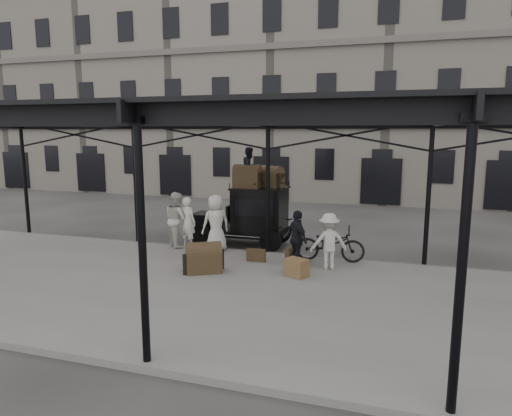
{
  "coord_description": "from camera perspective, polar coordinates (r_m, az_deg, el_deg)",
  "views": [
    {
      "loc": [
        4.1,
        -12.42,
        4.17
      ],
      "look_at": [
        -0.28,
        1.6,
        1.7
      ],
      "focal_mm": 32.0,
      "sensor_mm": 36.0,
      "label": 1
    }
  ],
  "objects": [
    {
      "name": "porter_midleft",
      "position": [
        16.3,
        -9.86,
        -1.39
      ],
      "size": [
        1.19,
        1.18,
        1.93
      ],
      "primitive_type": "imported",
      "rotation": [
        0.0,
        0.0,
        2.38
      ],
      "color": "beige",
      "rests_on": "platform"
    },
    {
      "name": "steamer_trunk_platform",
      "position": [
        13.32,
        -6.55,
        -6.43
      ],
      "size": [
        1.18,
        1.03,
        0.74
      ],
      "primitive_type": null,
      "rotation": [
        0.0,
        0.0,
        0.51
      ],
      "color": "#473921",
      "rests_on": "platform"
    },
    {
      "name": "porter_official",
      "position": [
        13.65,
        5.17,
        -3.87
      ],
      "size": [
        1.0,
        1.02,
        1.72
      ],
      "primitive_type": "imported",
      "rotation": [
        0.0,
        0.0,
        2.33
      ],
      "color": "black",
      "rests_on": "platform"
    },
    {
      "name": "porter_left",
      "position": [
        16.13,
        -8.5,
        -1.75
      ],
      "size": [
        0.75,
        0.61,
        1.78
      ],
      "primitive_type": "imported",
      "rotation": [
        0.0,
        0.0,
        2.82
      ],
      "color": "silver",
      "rests_on": "platform"
    },
    {
      "name": "bicycle",
      "position": [
        14.44,
        9.23,
        -4.44
      ],
      "size": [
        2.19,
        0.93,
        1.12
      ],
      "primitive_type": "imported",
      "rotation": [
        0.0,
        0.0,
        1.66
      ],
      "color": "black",
      "rests_on": "platform"
    },
    {
      "name": "suitcase_upright",
      "position": [
        14.42,
        4.4,
        -5.74
      ],
      "size": [
        0.28,
        0.62,
        0.45
      ],
      "primitive_type": "cube",
      "rotation": [
        0.0,
        0.0,
        -0.23
      ],
      "color": "#473921",
      "rests_on": "platform"
    },
    {
      "name": "steamer_trunk_roof_far",
      "position": [
        16.52,
        1.87,
        3.74
      ],
      "size": [
        1.02,
        0.85,
        0.64
      ],
      "primitive_type": null,
      "rotation": [
        0.0,
        0.0,
        -0.43
      ],
      "color": "#473921",
      "rests_on": "taxi"
    },
    {
      "name": "porter_centre",
      "position": [
        15.44,
        -5.05,
        -1.89
      ],
      "size": [
        1.11,
        1.09,
        1.94
      ],
      "primitive_type": "imported",
      "rotation": [
        0.0,
        0.0,
        3.88
      ],
      "color": "beige",
      "rests_on": "platform"
    },
    {
      "name": "platform",
      "position": [
        11.92,
        -3.94,
        -10.57
      ],
      "size": [
        28.0,
        8.0,
        0.15
      ],
      "primitive_type": "cube",
      "color": "slate",
      "rests_on": "ground"
    },
    {
      "name": "ground",
      "position": [
        13.73,
        -0.88,
        -8.14
      ],
      "size": [
        120.0,
        120.0,
        0.0
      ],
      "primitive_type": "plane",
      "color": "#383533",
      "rests_on": "ground"
    },
    {
      "name": "building_frontage",
      "position": [
        30.82,
        9.97,
        14.68
      ],
      "size": [
        64.0,
        8.0,
        14.0
      ],
      "primitive_type": "cube",
      "color": "slate",
      "rests_on": "ground"
    },
    {
      "name": "wicker_hamper",
      "position": [
        12.93,
        5.06,
        -7.44
      ],
      "size": [
        0.73,
        0.66,
        0.5
      ],
      "primitive_type": "cube",
      "rotation": [
        0.0,
        0.0,
        -0.42
      ],
      "color": "brown",
      "rests_on": "platform"
    },
    {
      "name": "steamer_trunk_roof_near",
      "position": [
        16.3,
        -1.1,
        3.76
      ],
      "size": [
        0.95,
        0.59,
        0.69
      ],
      "primitive_type": null,
      "rotation": [
        0.0,
        0.0,
        -0.01
      ],
      "color": "#473921",
      "rests_on": "taxi"
    },
    {
      "name": "suitcase_flat",
      "position": [
        14.32,
        0.01,
        -5.93
      ],
      "size": [
        0.61,
        0.18,
        0.4
      ],
      "primitive_type": "cube",
      "rotation": [
        0.0,
        0.0,
        0.05
      ],
      "color": "#473921",
      "rests_on": "platform"
    },
    {
      "name": "porter_right",
      "position": [
        13.56,
        9.09,
        -4.15
      ],
      "size": [
        1.24,
        1.0,
        1.68
      ],
      "primitive_type": "imported",
      "rotation": [
        0.0,
        0.0,
        3.55
      ],
      "color": "beige",
      "rests_on": "platform"
    },
    {
      "name": "taxi",
      "position": [
        16.7,
        -0.55,
        -0.69
      ],
      "size": [
        3.65,
        1.55,
        2.18
      ],
      "color": "black",
      "rests_on": "ground"
    },
    {
      "name": "porter_roof",
      "position": [
        16.4,
        -0.77,
        5.11
      ],
      "size": [
        0.71,
        0.82,
        1.44
      ],
      "primitive_type": "imported",
      "rotation": [
        0.0,
        0.0,
        1.3
      ],
      "color": "black",
      "rests_on": "taxi"
    },
    {
      "name": "canopy",
      "position": [
        11.46,
        -3.68,
        11.66
      ],
      "size": [
        22.5,
        9.0,
        4.74
      ],
      "color": "black",
      "rests_on": "ground"
    }
  ]
}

